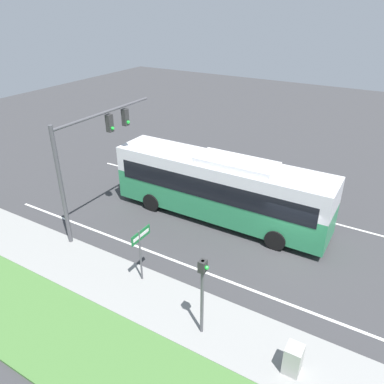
# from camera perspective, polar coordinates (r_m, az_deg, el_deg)

# --- Properties ---
(ground_plane) EXTENTS (80.00, 80.00, 0.00)m
(ground_plane) POSITION_cam_1_polar(r_m,az_deg,el_deg) (19.13, 14.57, -8.47)
(ground_plane) COLOR #38383A
(sidewalk) EXTENTS (2.80, 80.00, 0.12)m
(sidewalk) POSITION_cam_1_polar(r_m,az_deg,el_deg) (14.62, 6.74, -20.97)
(sidewalk) COLOR gray
(sidewalk) RESTS_ON ground_plane
(lane_divider_near) EXTENTS (0.14, 30.00, 0.01)m
(lane_divider_near) POSITION_cam_1_polar(r_m,az_deg,el_deg) (16.40, 10.65, -15.01)
(lane_divider_near) COLOR silver
(lane_divider_near) RESTS_ON ground_plane
(lane_divider_far) EXTENTS (0.14, 30.00, 0.01)m
(lane_divider_far) POSITION_cam_1_polar(r_m,az_deg,el_deg) (22.11, 17.39, -3.59)
(lane_divider_far) COLOR silver
(lane_divider_far) RESTS_ON ground_plane
(bus) EXTENTS (2.68, 11.94, 3.69)m
(bus) POSITION_cam_1_polar(r_m,az_deg,el_deg) (20.08, 4.24, 0.95)
(bus) COLOR #2D8956
(bus) RESTS_ON ground_plane
(signal_gantry) EXTENTS (6.89, 0.41, 6.12)m
(signal_gantry) POSITION_cam_1_polar(r_m,az_deg,el_deg) (19.19, -15.12, 6.61)
(signal_gantry) COLOR #4C4C51
(signal_gantry) RESTS_ON ground_plane
(pedestrian_signal) EXTENTS (0.28, 0.34, 3.32)m
(pedestrian_signal) POSITION_cam_1_polar(r_m,az_deg,el_deg) (13.12, 1.60, -14.17)
(pedestrian_signal) COLOR #4C4C51
(pedestrian_signal) RESTS_ON ground_plane
(street_sign) EXTENTS (1.20, 0.08, 2.58)m
(street_sign) POSITION_cam_1_polar(r_m,az_deg,el_deg) (15.82, -7.82, -8.16)
(street_sign) COLOR #4C4C51
(street_sign) RESTS_ON ground_plane
(utility_cabinet) EXTENTS (0.59, 0.54, 1.05)m
(utility_cabinet) POSITION_cam_1_polar(r_m,az_deg,el_deg) (13.56, 15.15, -23.35)
(utility_cabinet) COLOR #A8A8A3
(utility_cabinet) RESTS_ON sidewalk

